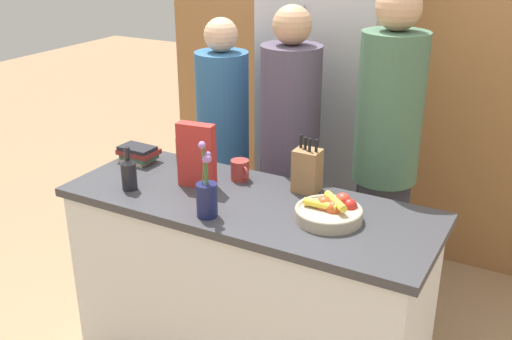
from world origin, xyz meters
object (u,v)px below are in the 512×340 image
object	(u,v)px
knife_block	(307,170)
person_in_red_tee	(386,148)
flower_vase	(207,195)
person_at_sink	(223,140)
cereal_box	(197,155)
bottle_vinegar	(129,173)
refrigerator	(329,109)
person_in_blue	(289,146)
coffee_mug	(240,170)
fruit_bowl	(330,211)
bottle_oil	(182,146)
book_stack	(138,154)

from	to	relation	value
knife_block	person_in_red_tee	bearing A→B (deg)	56.69
flower_vase	person_at_sink	distance (m)	0.98
cereal_box	person_at_sink	size ratio (longest dim) A/B	0.19
bottle_vinegar	refrigerator	bearing A→B (deg)	72.08
bottle_vinegar	person_in_red_tee	world-z (taller)	person_in_red_tee
refrigerator	person_in_blue	xyz separation A→B (m)	(0.03, -0.62, -0.04)
refrigerator	person_in_red_tee	distance (m)	0.81
cereal_box	coffee_mug	bearing A→B (deg)	48.83
fruit_bowl	person_in_red_tee	size ratio (longest dim) A/B	0.16
flower_vase	refrigerator	bearing A→B (deg)	91.33
fruit_bowl	bottle_oil	distance (m)	0.97
refrigerator	book_stack	size ratio (longest dim) A/B	10.08
flower_vase	person_in_blue	xyz separation A→B (m)	(-0.00, 0.80, -0.04)
fruit_bowl	cereal_box	distance (m)	0.70
fruit_bowl	knife_block	world-z (taller)	knife_block
book_stack	person_at_sink	world-z (taller)	person_at_sink
flower_vase	fruit_bowl	bearing A→B (deg)	25.55
bottle_vinegar	person_at_sink	bearing A→B (deg)	88.71
bottle_vinegar	cereal_box	bearing A→B (deg)	36.03
refrigerator	person_at_sink	distance (m)	0.71
person_in_blue	person_in_red_tee	world-z (taller)	person_in_red_tee
refrigerator	coffee_mug	bearing A→B (deg)	-92.36
coffee_mug	person_in_red_tee	distance (m)	0.73
book_stack	coffee_mug	bearing A→B (deg)	5.31
knife_block	coffee_mug	bearing A→B (deg)	-173.94
fruit_bowl	coffee_mug	size ratio (longest dim) A/B	2.41
book_stack	bottle_vinegar	xyz separation A→B (m)	(0.19, -0.29, 0.04)
knife_block	person_in_red_tee	distance (m)	0.46
bottle_oil	person_in_red_tee	size ratio (longest dim) A/B	0.11
bottle_oil	person_at_sink	size ratio (longest dim) A/B	0.13
flower_vase	person_at_sink	xyz separation A→B (m)	(-0.45, 0.86, -0.10)
fruit_bowl	bottle_oil	xyz separation A→B (m)	(-0.94, 0.25, 0.04)
refrigerator	knife_block	xyz separation A→B (m)	(0.30, -0.98, 0.01)
flower_vase	book_stack	world-z (taller)	flower_vase
bottle_vinegar	coffee_mug	bearing A→B (deg)	41.18
fruit_bowl	bottle_vinegar	world-z (taller)	bottle_vinegar
knife_block	cereal_box	xyz separation A→B (m)	(-0.48, -0.20, 0.05)
person_in_blue	bottle_oil	bearing A→B (deg)	-171.11
fruit_bowl	bottle_vinegar	distance (m)	0.96
flower_vase	bottle_oil	bearing A→B (deg)	134.55
flower_vase	person_in_red_tee	distance (m)	0.98
refrigerator	person_in_red_tee	bearing A→B (deg)	-47.13
cereal_box	bottle_vinegar	world-z (taller)	cereal_box
flower_vase	person_in_red_tee	xyz separation A→B (m)	(0.52, 0.83, 0.03)
refrigerator	flower_vase	distance (m)	1.42
person_in_blue	person_in_red_tee	size ratio (longest dim) A/B	0.93
flower_vase	person_in_red_tee	bearing A→B (deg)	58.01
refrigerator	person_in_blue	world-z (taller)	refrigerator
bottle_oil	refrigerator	bearing A→B (deg)	65.61
bottle_oil	bottle_vinegar	world-z (taller)	same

